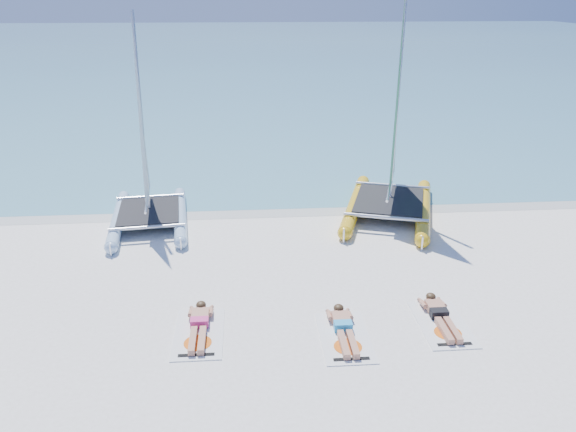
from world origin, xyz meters
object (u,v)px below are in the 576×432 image
object	(u,v)px
catamaran_blue	(144,163)
sunbather_b	(343,327)
sunbather_c	(440,314)
towel_a	(199,333)
towel_b	(345,337)
towel_c	(442,324)
sunbather_a	(199,324)
catamaran_yellow	(394,139)

from	to	relation	value
catamaran_blue	sunbather_b	xyz separation A→B (m)	(4.86, -6.36, -1.74)
catamaran_blue	sunbather_c	xyz separation A→B (m)	(6.99, -6.04, -1.74)
towel_a	towel_b	distance (m)	2.98
towel_c	sunbather_c	xyz separation A→B (m)	(0.00, 0.19, 0.11)
catamaran_blue	sunbather_c	size ratio (longest dim) A/B	3.61
towel_b	sunbather_c	xyz separation A→B (m)	(2.13, 0.51, 0.11)
sunbather_a	towel_c	size ratio (longest dim) A/B	0.93
towel_b	sunbather_b	world-z (taller)	sunbather_b
catamaran_yellow	sunbather_a	size ratio (longest dim) A/B	4.19
sunbather_a	sunbather_b	bearing A→B (deg)	-6.92
sunbather_a	towel_b	world-z (taller)	sunbather_a
towel_c	towel_b	bearing A→B (deg)	-171.43
sunbather_b	sunbather_c	distance (m)	2.15
towel_a	sunbather_a	distance (m)	0.22
towel_a	towel_c	bearing A→B (deg)	-0.43
catamaran_yellow	sunbather_c	xyz separation A→B (m)	(-0.58, -6.65, -2.16)
catamaran_yellow	towel_c	world-z (taller)	catamaran_yellow
towel_a	sunbather_b	xyz separation A→B (m)	(2.96, -0.17, 0.11)
sunbather_c	towel_a	bearing A→B (deg)	-178.27
catamaran_yellow	towel_a	bearing A→B (deg)	-112.00
towel_b	sunbather_b	bearing A→B (deg)	90.00
catamaran_yellow	sunbather_c	bearing A→B (deg)	-77.20
catamaran_blue	sunbather_b	world-z (taller)	catamaran_blue
sunbather_a	sunbather_b	size ratio (longest dim) A/B	1.00
catamaran_yellow	towel_b	world-z (taller)	catamaran_yellow
sunbather_c	sunbather_a	bearing A→B (deg)	179.57
sunbather_a	towel_c	bearing A→B (deg)	-2.59
sunbather_c	catamaran_yellow	bearing A→B (deg)	85.03
catamaran_blue	towel_c	distance (m)	9.54
sunbather_a	sunbather_b	xyz separation A→B (m)	(2.96, -0.36, 0.00)
towel_b	towel_a	bearing A→B (deg)	173.08
catamaran_yellow	towel_b	xyz separation A→B (m)	(-2.71, -7.16, -2.27)
sunbather_b	catamaran_yellow	bearing A→B (deg)	68.78
sunbather_c	towel_c	bearing A→B (deg)	-90.00
catamaran_blue	catamaran_yellow	xyz separation A→B (m)	(7.57, 0.61, 0.42)
catamaran_blue	catamaran_yellow	world-z (taller)	catamaran_yellow
towel_a	towel_b	size ratio (longest dim) A/B	1.00
towel_a	towel_c	size ratio (longest dim) A/B	1.00
catamaran_blue	towel_a	xyz separation A→B (m)	(1.90, -6.19, -1.85)
catamaran_blue	sunbather_b	bearing A→B (deg)	-58.73
sunbather_c	sunbather_b	bearing A→B (deg)	-171.43
sunbather_b	towel_c	distance (m)	2.13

